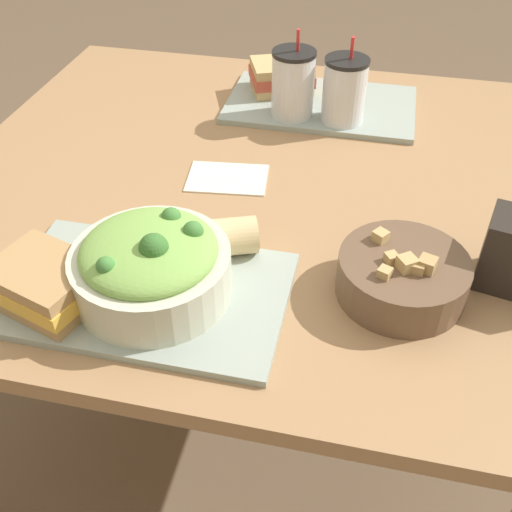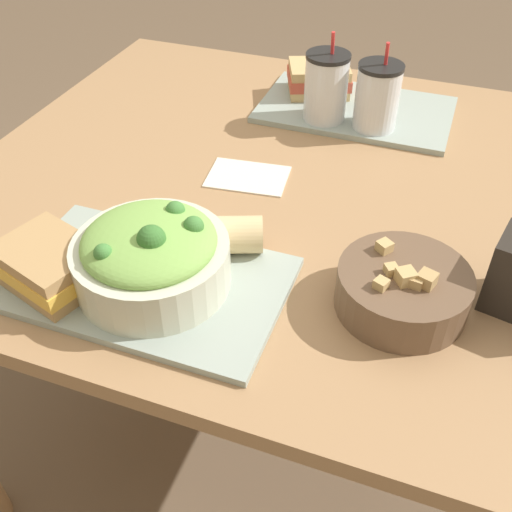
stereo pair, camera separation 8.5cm
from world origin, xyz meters
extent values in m
plane|color=brown|center=(0.00, 0.00, 0.00)|extent=(12.00, 12.00, 0.00)
cube|color=#A37A51|center=(0.00, 0.00, 0.74)|extent=(1.12, 1.05, 0.03)
cylinder|color=#A37A51|center=(-0.50, 0.47, 0.36)|extent=(0.06, 0.06, 0.73)
cylinder|color=#A37A51|center=(0.50, 0.47, 0.36)|extent=(0.06, 0.06, 0.73)
cube|color=#99A89E|center=(-0.08, -0.34, 0.76)|extent=(0.41, 0.25, 0.01)
cube|color=#99A89E|center=(0.09, 0.30, 0.76)|extent=(0.41, 0.25, 0.01)
cylinder|color=beige|center=(-0.06, -0.34, 0.80)|extent=(0.22, 0.22, 0.07)
ellipsoid|color=#7FB251|center=(-0.06, -0.34, 0.85)|extent=(0.19, 0.19, 0.05)
sphere|color=#427F38|center=(-0.10, -0.40, 0.86)|extent=(0.03, 0.03, 0.03)
sphere|color=#427F38|center=(-0.05, -0.29, 0.86)|extent=(0.03, 0.03, 0.03)
sphere|color=#427F38|center=(-0.01, -0.31, 0.86)|extent=(0.03, 0.03, 0.03)
sphere|color=#38702D|center=(-0.05, -0.36, 0.87)|extent=(0.04, 0.04, 0.04)
cube|color=beige|center=(-0.04, -0.34, 0.85)|extent=(0.05, 0.05, 0.01)
cube|color=beige|center=(-0.08, -0.34, 0.85)|extent=(0.04, 0.05, 0.01)
cylinder|color=brown|center=(0.28, -0.26, 0.79)|extent=(0.19, 0.19, 0.06)
cylinder|color=brown|center=(0.28, -0.26, 0.81)|extent=(0.17, 0.17, 0.01)
cube|color=tan|center=(0.24, -0.22, 0.83)|extent=(0.03, 0.03, 0.02)
cube|color=tan|center=(0.26, -0.26, 0.83)|extent=(0.02, 0.02, 0.02)
cube|color=tan|center=(0.28, -0.28, 0.83)|extent=(0.03, 0.03, 0.02)
cube|color=tan|center=(0.30, -0.28, 0.83)|extent=(0.02, 0.02, 0.02)
cube|color=tan|center=(0.31, -0.27, 0.83)|extent=(0.03, 0.03, 0.02)
cube|color=tan|center=(0.25, -0.30, 0.83)|extent=(0.02, 0.02, 0.02)
cube|color=tan|center=(-0.20, -0.39, 0.78)|extent=(0.16, 0.14, 0.02)
cube|color=#EFB742|center=(-0.20, -0.39, 0.80)|extent=(0.17, 0.15, 0.02)
cube|color=tan|center=(-0.20, -0.39, 0.82)|extent=(0.16, 0.14, 0.02)
cylinder|color=#DBBC84|center=(-0.02, -0.25, 0.80)|extent=(0.19, 0.12, 0.06)
cylinder|color=beige|center=(0.06, -0.22, 0.80)|extent=(0.02, 0.05, 0.05)
cube|color=tan|center=(-0.01, 0.35, 0.78)|extent=(0.16, 0.14, 0.02)
cube|color=#C64C38|center=(-0.01, 0.35, 0.80)|extent=(0.16, 0.15, 0.02)
cube|color=tan|center=(-0.01, 0.35, 0.82)|extent=(0.16, 0.14, 0.02)
cylinder|color=silver|center=(0.04, 0.23, 0.83)|extent=(0.09, 0.09, 0.13)
cylinder|color=black|center=(0.04, 0.23, 0.83)|extent=(0.08, 0.08, 0.11)
cylinder|color=black|center=(0.04, 0.23, 0.90)|extent=(0.09, 0.09, 0.01)
cylinder|color=red|center=(0.04, 0.23, 0.93)|extent=(0.01, 0.01, 0.05)
cylinder|color=silver|center=(0.14, 0.23, 0.83)|extent=(0.09, 0.09, 0.12)
cylinder|color=#701E47|center=(0.14, 0.23, 0.82)|extent=(0.08, 0.08, 0.10)
cylinder|color=black|center=(0.14, 0.23, 0.90)|extent=(0.09, 0.09, 0.01)
cylinder|color=red|center=(0.15, 0.23, 0.92)|extent=(0.01, 0.01, 0.05)
cube|color=silver|center=(-0.04, -0.02, 0.76)|extent=(0.16, 0.12, 0.00)
camera|label=1|loc=(0.21, -0.92, 1.37)|focal=42.00mm
camera|label=2|loc=(0.30, -0.89, 1.37)|focal=42.00mm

